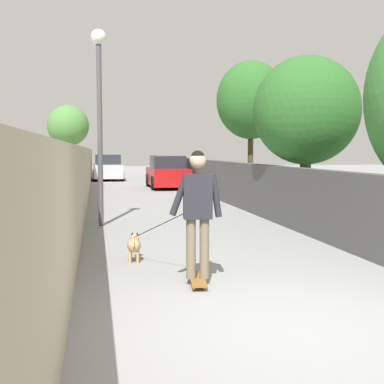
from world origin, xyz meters
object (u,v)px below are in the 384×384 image
skateboard (198,279)px  car_near (167,173)px  lamp_post (99,94)px  tree_left_distant (68,126)px  car_far (108,168)px  tree_right_mid (306,111)px  tree_right_near (251,100)px  person_skateboarder (198,204)px  dog (134,245)px

skateboard → car_near: (17.39, -2.03, 0.65)m
lamp_post → car_near: size_ratio=1.20×
lamp_post → skateboard: bearing=-167.7°
tree_left_distant → car_far: tree_left_distant is taller
skateboard → car_far: 24.61m
tree_right_mid → car_far: size_ratio=1.09×
tree_right_near → skateboard: 12.47m
car_near → person_skateboarder: bearing=173.3°
dog → car_far: (23.02, -0.11, 0.44)m
tree_right_near → person_skateboarder: size_ratio=2.92×
lamp_post → person_skateboarder: (-5.63, -1.22, -2.04)m
tree_left_distant → skateboard: 17.60m
tree_right_near → skateboard: size_ratio=6.13×
car_near → tree_left_distant: bearing=92.6°
car_near → car_far: size_ratio=1.00×
tree_right_mid → lamp_post: (-0.06, 5.20, 0.32)m
tree_right_near → car_near: tree_right_near is taller
lamp_post → car_far: (18.97, -0.60, -2.42)m
tree_right_mid → skateboard: (-5.69, 3.98, -2.74)m
tree_left_distant → person_skateboarder: 17.47m
car_near → car_far: same height
lamp_post → tree_right_near: bearing=-44.4°
tree_right_near → lamp_post: size_ratio=1.09×
dog → car_near: size_ratio=0.49×
lamp_post → car_near: lamp_post is taller
tree_right_near → tree_left_distant: tree_right_near is taller
skateboard → person_skateboarder: bearing=-123.7°
car_far → skateboard: bearing=-178.5°
skateboard → person_skateboarder: size_ratio=0.48×
skateboard → person_skateboarder: person_skateboarder is taller
skateboard → car_far: size_ratio=0.21×
tree_right_mid → tree_right_near: bearing=-2.5°
tree_left_distant → tree_right_mid: bearing=-150.4°
tree_right_near → tree_left_distant: size_ratio=1.30×
car_far → lamp_post: bearing=178.2°
tree_right_mid → dog: size_ratio=2.23×
car_near → tree_right_mid: bearing=-170.6°
person_skateboarder → car_far: (24.60, 0.62, -0.38)m
tree_right_near → dog: tree_right_near is taller
tree_left_distant → car_far: bearing=-14.5°
tree_right_near → tree_right_mid: 5.56m
tree_left_distant → person_skateboarder: bearing=-171.6°
tree_right_near → car_far: bearing=19.8°
lamp_post → dog: lamp_post is taller
lamp_post → car_far: size_ratio=1.20×
skateboard → person_skateboarder: (-0.00, -0.00, 1.02)m
tree_right_mid → person_skateboarder: tree_right_mid is taller
skateboard → dog: size_ratio=0.43×
tree_right_mid → car_far: (18.91, 4.60, -2.09)m
tree_right_near → lamp_post: 7.79m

